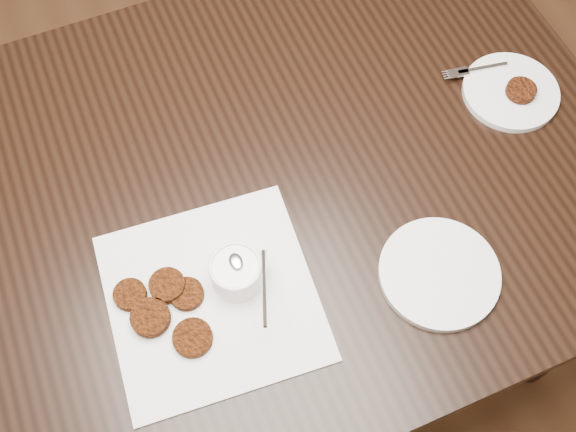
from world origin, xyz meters
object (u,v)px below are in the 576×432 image
Objects in this scene: sauce_ramekin at (235,265)px; plate_with_patty at (512,90)px; table at (232,279)px; napkin at (212,297)px; plate_empty at (439,273)px.

plate_with_patty is at bearing 14.17° from sauce_ramekin.
sauce_ramekin is at bearing -165.83° from plate_with_patty.
plate_with_patty is at bearing -0.89° from table.
sauce_ramekin is at bearing 13.95° from napkin.
plate_with_patty is (0.59, 0.15, -0.05)m from sauce_ramekin.
table is 0.54m from plate_empty.
table is at bearing 82.62° from sauce_ramekin.
plate_empty reaches higher than napkin.
sauce_ramekin reaches higher than plate_empty.
plate_empty is (0.28, -0.27, 0.38)m from table.
napkin is at bearing -165.84° from plate_with_patty.
plate_empty is at bearing -44.62° from table.
napkin is 1.81× the size of plate_with_patty.
sauce_ramekin is 0.66× the size of plate_with_patty.
plate_empty reaches higher than table.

